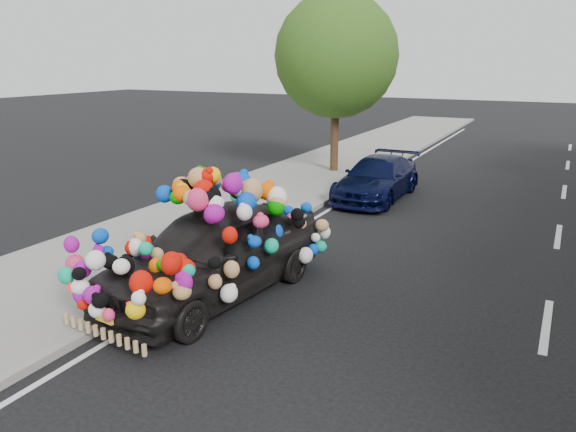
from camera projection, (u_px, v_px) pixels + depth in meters
name	position (u px, v px, depth m)	size (l,w,h in m)	color
ground	(329.00, 284.00, 10.12)	(100.00, 100.00, 0.00)	black
sidewalk	(143.00, 247.00, 11.97)	(4.00, 60.00, 0.12)	gray
kerb	(219.00, 261.00, 11.12)	(0.15, 60.00, 0.13)	gray
lane_markings	(546.00, 325.00, 8.55)	(6.00, 50.00, 0.01)	silver
tree_near_sidewalk	(336.00, 56.00, 18.84)	(4.20, 4.20, 6.13)	#332114
plush_art_car	(213.00, 232.00, 9.39)	(2.76, 4.98, 2.20)	black
navy_sedan	(377.00, 178.00, 16.22)	(1.66, 4.08, 1.18)	black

